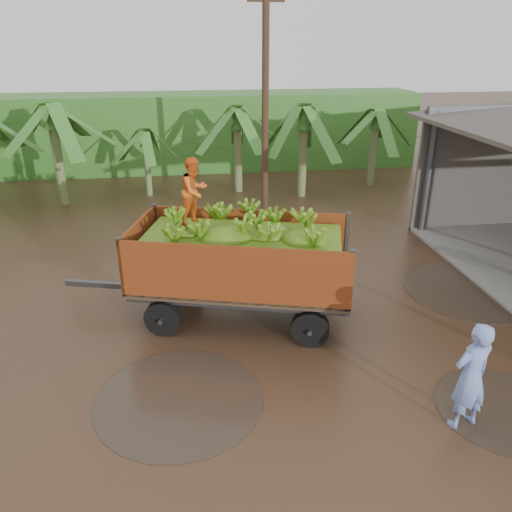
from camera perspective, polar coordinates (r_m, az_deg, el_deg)
The scene contains 6 objects.
ground at distance 11.32m, azimuth 6.02°, elevation -8.77°, with size 100.00×100.00×0.00m, color black.
hedge_north at distance 25.59m, azimuth -7.16°, elevation 13.95°, with size 22.00×3.00×3.60m, color #2D661E.
banana_trailer at distance 11.26m, azimuth -1.69°, elevation -0.36°, with size 6.85×3.60×3.74m.
man_blue at distance 9.06m, azimuth 23.33°, elevation -12.52°, with size 0.72×0.47×1.98m, color #768CD7.
utility_pole at distance 17.57m, azimuth 1.06°, elevation 16.65°, with size 1.20×0.24×7.69m.
banana_plants at distance 16.44m, azimuth -18.97°, elevation 7.43°, with size 23.52×20.67×4.01m.
Camera 1 is at (-2.52, -9.23, 6.05)m, focal length 35.00 mm.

